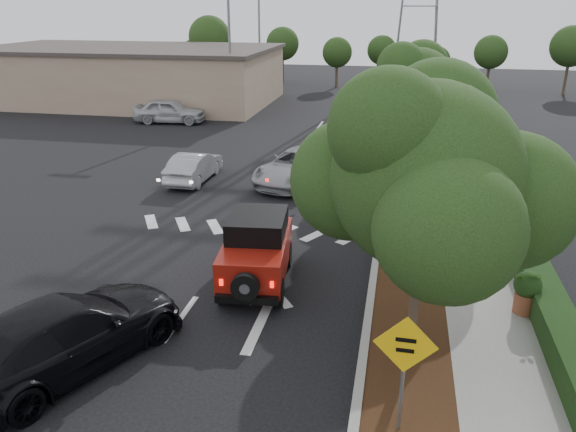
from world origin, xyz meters
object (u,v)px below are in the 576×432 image
(red_jeep, at_px, (257,248))
(black_suv_oncoming, at_px, (66,334))
(silver_suv_ahead, at_px, (299,166))
(speed_hump_sign, at_px, (404,359))

(red_jeep, xyz_separation_m, black_suv_oncoming, (-3.01, -4.70, -0.20))
(black_suv_oncoming, bearing_deg, silver_suv_ahead, -75.87)
(black_suv_oncoming, distance_m, speed_hump_sign, 7.11)
(red_jeep, height_order, speed_hump_sign, speed_hump_sign)
(red_jeep, height_order, black_suv_oncoming, red_jeep)
(speed_hump_sign, bearing_deg, silver_suv_ahead, 108.48)
(speed_hump_sign, bearing_deg, black_suv_oncoming, 175.56)
(black_suv_oncoming, bearing_deg, red_jeep, -98.41)
(red_jeep, distance_m, black_suv_oncoming, 5.58)
(silver_suv_ahead, relative_size, black_suv_oncoming, 0.96)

